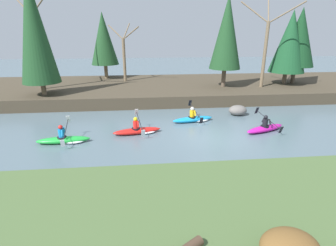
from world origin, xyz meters
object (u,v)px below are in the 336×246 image
object	(u,v)px
kayaker_trailing	(139,130)
boulder_midstream	(238,110)
kayaker_far_back	(66,139)
kayaker_lead	(265,128)
kayaker_middle	(194,119)

from	to	relation	value
kayaker_trailing	boulder_midstream	bearing A→B (deg)	11.56
boulder_midstream	kayaker_far_back	bearing A→B (deg)	-160.60
kayaker_lead	kayaker_far_back	size ratio (longest dim) A/B	0.98
kayaker_lead	boulder_midstream	size ratio (longest dim) A/B	2.19
kayaker_middle	boulder_midstream	distance (m)	3.45
kayaker_middle	kayaker_trailing	xyz separation A→B (m)	(-3.56, -1.75, 0.00)
kayaker_trailing	kayaker_middle	bearing A→B (deg)	15.34
kayaker_trailing	kayaker_far_back	size ratio (longest dim) A/B	1.00
kayaker_lead	boulder_midstream	xyz separation A→B (m)	(-0.54, 3.18, 0.13)
kayaker_far_back	boulder_midstream	distance (m)	11.31
kayaker_middle	kayaker_far_back	distance (m)	7.87
kayaker_trailing	boulder_midstream	world-z (taller)	kayaker_trailing
kayaker_trailing	kayaker_lead	bearing A→B (deg)	-13.63
kayaker_lead	kayaker_middle	size ratio (longest dim) A/B	0.98
kayaker_far_back	boulder_midstream	size ratio (longest dim) A/B	2.23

